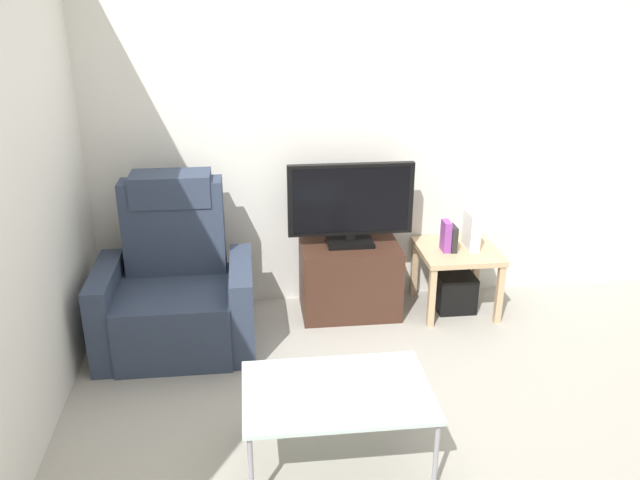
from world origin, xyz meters
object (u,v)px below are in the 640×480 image
object	(u,v)px
book_middle	(452,238)
cell_phone	(335,380)
side_table	(457,258)
tv_stand	(350,279)
coffee_table	(337,394)
television	(351,203)
recliner_armchair	(176,289)
book_leftmost	(446,236)
subwoofer_box	(454,291)
game_console	(471,230)

from	to	relation	value
book_middle	cell_phone	size ratio (longest dim) A/B	1.19
book_middle	cell_phone	xyz separation A→B (m)	(-1.01, -1.40, -0.14)
cell_phone	side_table	bearing A→B (deg)	37.14
tv_stand	coffee_table	size ratio (longest dim) A/B	0.76
television	recliner_armchair	bearing A→B (deg)	-165.81
side_table	book_leftmost	distance (m)	0.21
side_table	book_leftmost	xyz separation A→B (m)	(-0.10, -0.02, 0.18)
recliner_armchair	coffee_table	size ratio (longest dim) A/B	1.20
tv_stand	coffee_table	world-z (taller)	tv_stand
tv_stand	subwoofer_box	size ratio (longest dim) A/B	2.56
coffee_table	game_console	bearing A→B (deg)	52.59
side_table	cell_phone	xyz separation A→B (m)	(-1.06, -1.42, 0.02)
coffee_table	cell_phone	bearing A→B (deg)	90.00
side_table	subwoofer_box	size ratio (longest dim) A/B	2.03
recliner_armchair	book_leftmost	bearing A→B (deg)	1.12
book_leftmost	recliner_armchair	bearing A→B (deg)	-173.07
recliner_armchair	side_table	distance (m)	1.94
side_table	book_leftmost	world-z (taller)	book_leftmost
side_table	coffee_table	xyz separation A→B (m)	(-1.06, -1.49, -0.01)
subwoofer_box	game_console	distance (m)	0.47
game_console	cell_phone	bearing A→B (deg)	-128.76
tv_stand	recliner_armchair	bearing A→B (deg)	-166.69
recliner_armchair	book_middle	bearing A→B (deg)	0.95
recliner_armchair	subwoofer_box	bearing A→B (deg)	1.35
subwoofer_box	coffee_table	xyz separation A→B (m)	(-1.06, -1.49, 0.25)
book_leftmost	side_table	bearing A→B (deg)	11.31
game_console	coffee_table	size ratio (longest dim) A/B	0.29
game_console	coffee_table	world-z (taller)	game_console
tv_stand	coffee_table	distance (m)	1.56
television	coffee_table	distance (m)	1.64
cell_phone	book_middle	bearing A→B (deg)	38.14
television	coffee_table	size ratio (longest dim) A/B	0.95
subwoofer_box	game_console	size ratio (longest dim) A/B	1.03
game_console	coffee_table	bearing A→B (deg)	-127.41
book_middle	tv_stand	bearing A→B (deg)	175.55
subwoofer_box	television	bearing A→B (deg)	175.91
side_table	television	bearing A→B (deg)	175.91
subwoofer_box	book_middle	bearing A→B (deg)	-159.05
side_table	book_middle	bearing A→B (deg)	-159.05
recliner_armchair	subwoofer_box	world-z (taller)	recliner_armchair
television	side_table	bearing A→B (deg)	-4.09
side_table	subwoofer_box	world-z (taller)	side_table
tv_stand	television	world-z (taller)	television
coffee_table	tv_stand	bearing A→B (deg)	78.78
tv_stand	television	bearing A→B (deg)	90.00
book_leftmost	book_middle	bearing A→B (deg)	0.00
television	cell_phone	world-z (taller)	television
game_console	cell_phone	size ratio (longest dim) A/B	1.73
coffee_table	side_table	bearing A→B (deg)	54.64
recliner_armchair	side_table	size ratio (longest dim) A/B	2.00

